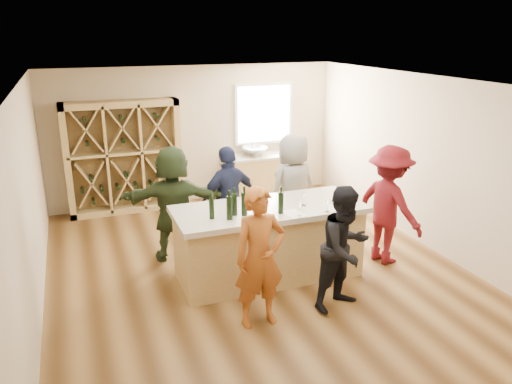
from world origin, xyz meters
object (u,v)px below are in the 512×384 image
object	(u,v)px
sink	(255,151)
wine_bottle_c	(234,204)
wine_rack	(124,157)
wine_bottle_d	(244,204)
person_far_right	(293,188)
wine_bottle_a	(212,209)
tasting_counter_base	(269,244)
person_near_right	(345,248)
wine_bottle_b	(229,208)
person_near_left	(260,258)
wine_bottle_f	(281,203)
person_server	(389,205)
person_far_mid	(229,200)
person_far_left	(174,203)
wine_bottle_e	(255,202)

from	to	relation	value
sink	wine_bottle_c	world-z (taller)	wine_bottle_c
wine_rack	wine_bottle_d	distance (m)	3.95
sink	person_far_right	distance (m)	2.40
wine_rack	wine_bottle_d	bearing A→B (deg)	-72.76
wine_bottle_a	wine_rack	bearing A→B (deg)	101.00
tasting_counter_base	person_near_right	world-z (taller)	person_near_right
tasting_counter_base	person_near_right	xyz separation A→B (m)	(0.59, -1.13, 0.33)
wine_bottle_b	wine_rack	bearing A→B (deg)	103.71
person_near_left	wine_bottle_f	bearing A→B (deg)	51.18
wine_bottle_c	wine_bottle_d	xyz separation A→B (m)	(0.12, -0.06, 0.01)
wine_bottle_f	tasting_counter_base	bearing A→B (deg)	99.46
person_far_right	person_server	bearing A→B (deg)	115.25
sink	wine_bottle_d	size ratio (longest dim) A/B	1.64
person_near_left	person_far_mid	distance (m)	2.18
person_far_right	wine_bottle_f	size ratio (longest dim) A/B	6.18
person_near_left	person_far_left	xyz separation A→B (m)	(-0.59, 2.19, 0.04)
wine_bottle_e	wine_bottle_f	size ratio (longest dim) A/B	0.92
person_near_right	wine_bottle_b	bearing A→B (deg)	128.16
wine_bottle_d	person_server	bearing A→B (deg)	0.78
person_far_mid	person_far_left	xyz separation A→B (m)	(-0.89, 0.04, 0.04)
tasting_counter_base	sink	bearing A→B (deg)	72.74
wine_bottle_d	person_near_left	bearing A→B (deg)	-97.81
wine_bottle_f	person_far_right	bearing A→B (deg)	59.43
person_far_left	wine_bottle_d	bearing A→B (deg)	133.32
sink	wine_bottle_c	distance (m)	4.00
person_near_left	person_far_right	bearing A→B (deg)	55.24
wine_bottle_a	wine_bottle_f	size ratio (longest dim) A/B	0.92
person_near_left	person_near_right	bearing A→B (deg)	-2.45
wine_bottle_d	wine_bottle_f	xyz separation A→B (m)	(0.49, -0.10, -0.02)
person_far_left	sink	bearing A→B (deg)	-118.51
wine_bottle_d	person_far_left	xyz separation A→B (m)	(-0.71, 1.28, -0.33)
wine_bottle_f	wine_bottle_a	bearing A→B (deg)	171.83
sink	wine_bottle_e	distance (m)	3.84
wine_rack	sink	size ratio (longest dim) A/B	4.06
tasting_counter_base	wine_bottle_e	bearing A→B (deg)	-157.57
wine_bottle_b	wine_bottle_f	world-z (taller)	wine_bottle_b
wine_bottle_a	person_server	distance (m)	2.80
wine_bottle_c	person_near_left	distance (m)	1.04
wine_bottle_d	person_near_right	xyz separation A→B (m)	(1.03, -0.93, -0.42)
sink	wine_bottle_d	world-z (taller)	wine_bottle_d
wine_bottle_b	person_far_left	distance (m)	1.47
tasting_counter_base	person_far_left	xyz separation A→B (m)	(-1.15, 1.08, 0.42)
wine_bottle_e	sink	bearing A→B (deg)	69.61
wine_bottle_e	person_near_left	distance (m)	1.11
wine_bottle_e	person_far_mid	distance (m)	1.20
tasting_counter_base	wine_bottle_a	size ratio (longest dim) A/B	9.38
wine_bottle_b	person_far_left	size ratio (longest dim) A/B	0.18
wine_bottle_a	person_far_left	size ratio (longest dim) A/B	0.15
wine_bottle_a	person_near_right	bearing A→B (deg)	-33.22
wine_bottle_e	person_far_mid	xyz separation A→B (m)	(-0.02, 1.15, -0.34)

